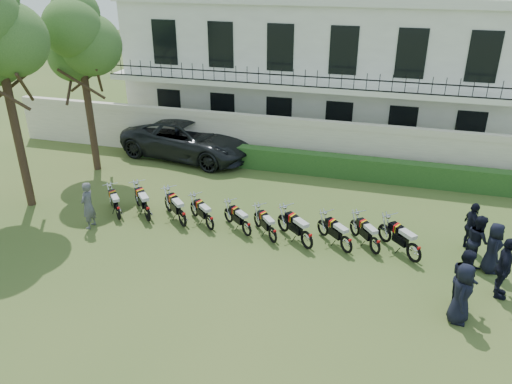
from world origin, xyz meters
TOP-DOWN VIEW (x-y plane):
  - ground at (0.00, 0.00)m, footprint 100.00×100.00m
  - perimeter_wall at (0.00, 8.00)m, footprint 30.00×0.35m
  - hedge at (1.00, 7.20)m, footprint 18.00×0.60m
  - building at (0.00, 13.96)m, footprint 20.40×9.60m
  - tree_west_near at (-8.96, 5.00)m, footprint 3.40×3.20m
  - motorcycle_0 at (-5.46, 0.79)m, footprint 1.30×1.44m
  - motorcycle_1 at (-4.33, 0.97)m, footprint 1.47×1.61m
  - motorcycle_2 at (-2.91, 0.93)m, footprint 1.54×1.48m
  - motorcycle_3 at (-1.86, 0.97)m, footprint 1.44×1.29m
  - motorcycle_4 at (-0.46, 0.93)m, footprint 1.43×1.21m
  - motorcycle_5 at (0.54, 0.74)m, footprint 1.24×1.42m
  - motorcycle_6 at (1.74, 0.66)m, footprint 1.58×1.45m
  - motorcycle_7 at (3.05, 0.77)m, footprint 1.42×1.40m
  - motorcycle_8 at (3.97, 0.96)m, footprint 1.20×1.57m
  - motorcycle_9 at (5.21, 0.80)m, footprint 1.49×1.60m
  - suv at (-5.46, 7.68)m, footprint 6.99×4.04m
  - inspector at (-6.16, 0.01)m, footprint 0.43×0.65m
  - officer_0 at (6.36, -1.84)m, footprint 0.71×0.95m
  - officer_1 at (6.49, -1.09)m, footprint 0.89×1.02m
  - officer_2 at (7.59, -0.36)m, footprint 0.61×1.17m
  - officer_3 at (7.51, 0.97)m, footprint 0.58×0.85m
  - officer_4 at (7.09, 1.27)m, footprint 0.84×0.97m
  - officer_5 at (6.99, 2.16)m, footprint 0.68×1.08m

SIDE VIEW (x-z plane):
  - ground at x=0.00m, z-range 0.00..0.00m
  - motorcycle_4 at x=-0.46m, z-range -0.04..0.94m
  - motorcycle_5 at x=0.54m, z-range -0.04..0.94m
  - motorcycle_3 at x=-1.86m, z-range -0.04..0.97m
  - motorcycle_0 at x=-5.46m, z-range -0.04..0.97m
  - motorcycle_8 at x=3.97m, z-range -0.04..0.99m
  - motorcycle_7 at x=3.05m, z-range -0.04..1.00m
  - hedge at x=1.00m, z-range 0.00..1.00m
  - motorcycle_2 at x=-2.91m, z-range -0.04..1.07m
  - motorcycle_6 at x=1.74m, z-range -0.04..1.07m
  - motorcycle_1 at x=-4.33m, z-range -0.04..1.09m
  - motorcycle_9 at x=5.21m, z-range -0.04..1.09m
  - officer_3 at x=7.51m, z-range 0.00..1.68m
  - officer_5 at x=6.99m, z-range 0.00..1.72m
  - officer_4 at x=7.09m, z-range 0.00..1.73m
  - inspector at x=-6.16m, z-range 0.00..1.77m
  - officer_0 at x=6.36m, z-range 0.00..1.77m
  - officer_1 at x=6.49m, z-range 0.00..1.79m
  - suv at x=-5.46m, z-range 0.00..1.83m
  - officer_2 at x=7.59m, z-range 0.00..1.92m
  - perimeter_wall at x=0.00m, z-range 0.02..2.32m
  - building at x=0.00m, z-range 0.01..7.41m
  - tree_west_near at x=-8.96m, z-range 1.94..9.84m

